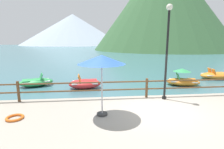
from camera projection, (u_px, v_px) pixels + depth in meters
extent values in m
plane|color=#3D6B75|center=(103.00, 53.00, 46.19)|extent=(200.00, 200.00, 0.00)
cube|color=#A39989|center=(185.00, 146.00, 4.94)|extent=(28.00, 8.00, 0.40)
cylinder|color=brown|center=(18.00, 92.00, 7.88)|extent=(0.12, 0.12, 0.95)
cylinder|color=brown|center=(147.00, 88.00, 8.48)|extent=(0.12, 0.12, 0.95)
cylinder|color=brown|center=(147.00, 81.00, 8.41)|extent=(23.80, 0.07, 0.07)
cylinder|color=brown|center=(147.00, 89.00, 8.49)|extent=(23.80, 0.07, 0.07)
cylinder|color=black|center=(167.00, 57.00, 7.95)|extent=(0.10, 0.10, 4.04)
sphere|color=silver|center=(170.00, 7.00, 7.54)|extent=(0.28, 0.28, 0.28)
cylinder|color=black|center=(164.00, 98.00, 8.32)|extent=(0.20, 0.20, 0.12)
cylinder|color=#B2B2B7|center=(102.00, 89.00, 6.33)|extent=(0.05, 0.05, 2.00)
cone|color=blue|center=(102.00, 60.00, 6.13)|extent=(1.70, 1.70, 0.32)
cylinder|color=#333333|center=(102.00, 114.00, 6.51)|extent=(0.40, 0.40, 0.08)
torus|color=orange|center=(15.00, 118.00, 6.19)|extent=(0.61, 0.61, 0.09)
ellipsoid|color=red|center=(85.00, 84.00, 11.66)|extent=(2.19, 1.49, 0.60)
cube|color=silver|center=(85.00, 82.00, 11.64)|extent=(1.71, 1.22, 0.06)
cube|color=orange|center=(82.00, 82.00, 11.33)|extent=(0.42, 0.42, 0.08)
cube|color=orange|center=(79.00, 79.00, 11.26)|extent=(0.23, 0.41, 0.43)
cube|color=orange|center=(82.00, 80.00, 11.87)|extent=(0.42, 0.42, 0.08)
cube|color=orange|center=(80.00, 77.00, 11.80)|extent=(0.23, 0.41, 0.43)
cube|color=red|center=(94.00, 81.00, 11.72)|extent=(0.52, 0.99, 0.12)
ellipsoid|color=orange|center=(183.00, 82.00, 12.45)|extent=(2.55, 1.88, 0.49)
cube|color=silver|center=(183.00, 81.00, 12.44)|extent=(2.00, 1.52, 0.06)
cube|color=#339956|center=(181.00, 80.00, 12.21)|extent=(0.50, 0.50, 0.08)
cube|color=#339956|center=(179.00, 77.00, 12.20)|extent=(0.31, 0.44, 0.43)
cube|color=#339956|center=(180.00, 79.00, 12.70)|extent=(0.50, 0.50, 0.08)
cube|color=#339956|center=(177.00, 76.00, 12.69)|extent=(0.31, 0.44, 0.43)
cube|color=orange|center=(192.00, 80.00, 12.31)|extent=(0.74, 1.00, 0.12)
cone|color=#339956|center=(182.00, 70.00, 12.31)|extent=(1.52, 1.52, 0.22)
ellipsoid|color=green|center=(36.00, 82.00, 12.22)|extent=(2.53, 1.92, 0.53)
cube|color=silver|center=(36.00, 81.00, 12.20)|extent=(1.99, 1.54, 0.06)
cube|color=#339956|center=(38.00, 79.00, 12.48)|extent=(0.51, 0.51, 0.08)
cube|color=#339956|center=(41.00, 76.00, 12.51)|extent=(0.33, 0.45, 0.43)
cube|color=#339956|center=(39.00, 80.00, 12.04)|extent=(0.51, 0.51, 0.08)
cube|color=#339956|center=(41.00, 77.00, 12.08)|extent=(0.33, 0.45, 0.43)
cube|color=green|center=(26.00, 81.00, 11.93)|extent=(0.76, 0.98, 0.12)
ellipsoid|color=orange|center=(215.00, 75.00, 14.59)|extent=(2.55, 1.51, 0.54)
cube|color=silver|center=(215.00, 74.00, 14.57)|extent=(1.99, 1.23, 0.06)
cube|color=orange|center=(216.00, 74.00, 14.27)|extent=(0.42, 0.42, 0.08)
cube|color=orange|center=(214.00, 72.00, 14.22)|extent=(0.22, 0.41, 0.43)
cube|color=orange|center=(211.00, 73.00, 14.82)|extent=(0.42, 0.42, 0.08)
cube|color=orange|center=(210.00, 70.00, 14.77)|extent=(0.22, 0.41, 0.43)
cube|color=orange|center=(223.00, 74.00, 14.60)|extent=(0.59, 1.00, 0.12)
cone|color=#386038|center=(164.00, 2.00, 60.19)|extent=(48.09, 48.09, 32.65)
cone|color=#386038|center=(132.00, 23.00, 66.32)|extent=(26.45, 26.45, 19.59)
cone|color=#9EADBC|center=(73.00, 30.00, 128.43)|extent=(74.30, 74.30, 22.15)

